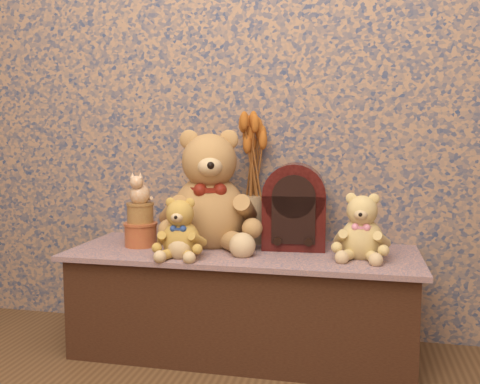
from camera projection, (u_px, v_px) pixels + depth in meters
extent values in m
cube|color=#34456B|center=(255.00, 36.00, 2.27)|extent=(3.00, 0.10, 2.60)
cube|color=navy|center=(243.00, 301.00, 2.14)|extent=(1.38, 0.53, 0.42)
cylinder|color=tan|center=(252.00, 219.00, 2.26)|extent=(0.14, 0.14, 0.20)
cylinder|color=#CD7E3C|center=(141.00, 235.00, 2.19)|extent=(0.16, 0.16, 0.10)
cylinder|color=tan|center=(140.00, 213.00, 2.18)|extent=(0.14, 0.14, 0.08)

